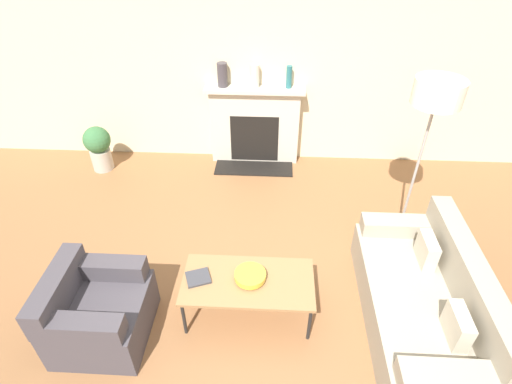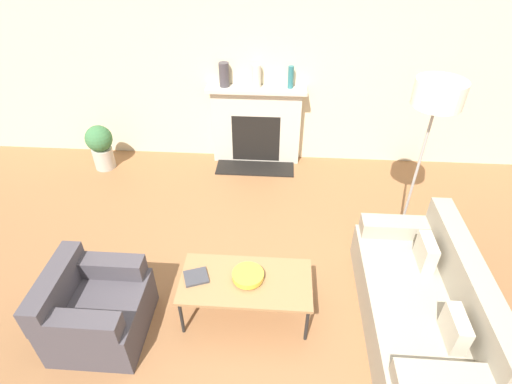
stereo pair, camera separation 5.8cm
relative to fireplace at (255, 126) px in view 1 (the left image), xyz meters
name	(u,v)px [view 1 (the left image)]	position (x,y,z in m)	size (l,w,h in m)	color
ground_plane	(262,321)	(0.23, -2.93, -0.57)	(18.00, 18.00, 0.00)	brown
wall_back	(272,64)	(0.23, 0.14, 0.88)	(18.00, 0.06, 2.90)	beige
fireplace	(255,126)	(0.00, 0.00, 0.00)	(1.40, 0.59, 1.17)	beige
couch	(425,302)	(1.73, -2.85, -0.27)	(0.91, 1.88, 0.82)	#9E937F
armchair_near	(97,312)	(-1.24, -3.13, -0.26)	(0.80, 0.82, 0.75)	#423D42
coffee_table	(248,283)	(0.10, -2.82, -0.15)	(1.22, 0.61, 0.45)	olive
bowl	(250,276)	(0.11, -2.80, -0.07)	(0.29, 0.29, 0.07)	gold
book	(198,278)	(-0.37, -2.82, -0.10)	(0.27, 0.25, 0.02)	#38383D
floor_lamp	(436,101)	(1.85, -1.55, 1.13)	(0.48, 0.48, 1.91)	gray
mantel_vase_left	(222,75)	(-0.44, 0.01, 0.76)	(0.14, 0.14, 0.33)	#3D383D
mantel_vase_center_left	(255,76)	(0.00, 0.01, 0.75)	(0.12, 0.12, 0.32)	beige
mantel_vase_center_right	(289,77)	(0.47, 0.01, 0.75)	(0.08, 0.08, 0.30)	#28666B
potted_plant	(98,146)	(-2.25, -0.37, -0.19)	(0.38, 0.38, 0.68)	#B2A899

